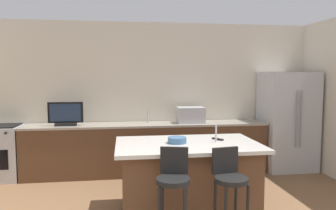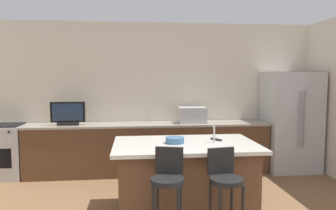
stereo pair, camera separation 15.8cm
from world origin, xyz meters
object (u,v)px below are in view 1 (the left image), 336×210
(refrigerator, at_px, (287,121))
(tv_remote, at_px, (218,139))
(fruit_bowl, at_px, (177,140))
(tv_monitor, at_px, (66,115))
(bar_stool_right, at_px, (230,187))
(microwave, at_px, (190,115))
(kitchen_island, at_px, (187,177))
(bar_stool_left, at_px, (173,188))

(refrigerator, xyz_separation_m, tv_remote, (-1.80, -1.54, 0.01))
(fruit_bowl, bearing_deg, tv_monitor, 133.95)
(bar_stool_right, bearing_deg, microwave, 78.68)
(kitchen_island, distance_m, bar_stool_left, 0.84)
(bar_stool_left, xyz_separation_m, tv_remote, (0.73, 0.91, 0.31))
(microwave, bearing_deg, refrigerator, -2.34)
(bar_stool_right, bearing_deg, fruit_bowl, 109.68)
(kitchen_island, bearing_deg, bar_stool_right, -69.43)
(refrigerator, relative_size, tv_remote, 10.65)
(tv_remote, bearing_deg, tv_monitor, 112.89)
(bar_stool_left, relative_size, tv_remote, 5.94)
(bar_stool_right, relative_size, tv_remote, 5.82)
(kitchen_island, xyz_separation_m, bar_stool_right, (0.29, -0.77, 0.13))
(refrigerator, relative_size, bar_stool_left, 1.79)
(refrigerator, bearing_deg, tv_monitor, 179.67)
(refrigerator, distance_m, microwave, 1.83)
(microwave, relative_size, tv_monitor, 0.83)
(bar_stool_right, bearing_deg, tv_monitor, 121.04)
(refrigerator, height_order, fruit_bowl, refrigerator)
(kitchen_island, bearing_deg, bar_stool_left, -111.36)
(bar_stool_left, bearing_deg, bar_stool_right, 13.92)
(tv_monitor, height_order, fruit_bowl, tv_monitor)
(tv_remote, bearing_deg, kitchen_island, 166.51)
(microwave, relative_size, bar_stool_left, 0.48)
(fruit_bowl, bearing_deg, kitchen_island, -4.22)
(tv_monitor, bearing_deg, fruit_bowl, -46.05)
(bar_stool_right, height_order, tv_remote, bar_stool_right)
(kitchen_island, bearing_deg, tv_monitor, 136.00)
(kitchen_island, bearing_deg, refrigerator, 36.99)
(refrigerator, bearing_deg, bar_stool_right, -128.39)
(refrigerator, distance_m, fruit_bowl, 2.90)
(microwave, distance_m, bar_stool_right, 2.57)
(tv_remote, bearing_deg, bar_stool_right, -130.46)
(kitchen_island, distance_m, tv_monitor, 2.53)
(kitchen_island, relative_size, tv_remote, 10.50)
(fruit_bowl, bearing_deg, tv_remote, 13.18)
(microwave, distance_m, tv_remote, 1.62)
(bar_stool_left, xyz_separation_m, bar_stool_right, (0.59, 0.00, -0.02))
(refrigerator, xyz_separation_m, bar_stool_right, (-1.95, -2.46, -0.31))
(bar_stool_right, bearing_deg, bar_stool_left, 171.51)
(refrigerator, distance_m, tv_monitor, 4.01)
(microwave, distance_m, fruit_bowl, 1.83)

